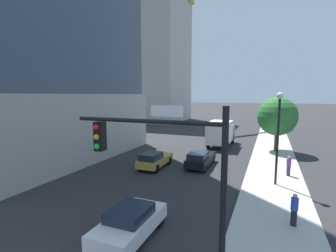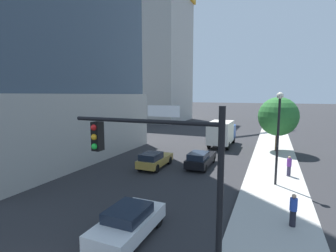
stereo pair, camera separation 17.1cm
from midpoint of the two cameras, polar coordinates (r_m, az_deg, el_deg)
sidewalk at (r=24.52m, az=22.65°, el=-8.32°), size 4.13×120.00×0.15m
construction_building at (r=63.54m, az=-3.24°, el=17.17°), size 21.41×16.14×40.87m
traffic_light_pole at (r=8.26m, az=-1.48°, el=-8.05°), size 5.41×0.48×5.90m
street_lamp at (r=18.61m, az=23.56°, el=0.06°), size 0.44×0.44×6.39m
street_tree at (r=30.20m, az=23.43°, el=2.01°), size 4.27×4.27×5.98m
car_white at (r=12.10m, az=-9.05°, el=-20.84°), size 1.88×4.06×1.41m
car_gold at (r=22.16m, az=-3.37°, el=-7.64°), size 1.75×4.13×1.45m
car_black at (r=22.62m, az=7.15°, el=-7.42°), size 1.74×4.64×1.45m
box_truck at (r=31.68m, az=11.76°, el=-1.41°), size 2.50×6.51×3.16m
pedestrian_purple_shirt at (r=21.63m, az=25.53°, el=-8.13°), size 0.34×0.34×1.57m
pedestrian_blue_shirt at (r=13.90m, az=26.44°, el=-16.61°), size 0.34×0.34×1.59m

